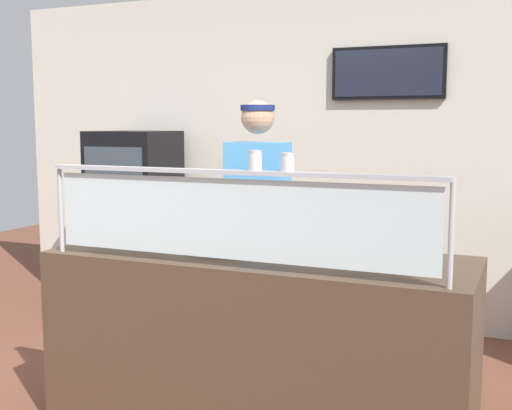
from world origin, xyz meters
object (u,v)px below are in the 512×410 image
parmesan_shaker (255,162)px  drink_fridge (135,221)px  worker_figure (258,221)px  pepper_flake_shaker (288,164)px  pizza_tray (226,247)px  pizza_server (233,244)px

parmesan_shaker → drink_fridge: 2.90m
worker_figure → pepper_flake_shaker: bearing=-60.7°
pizza_tray → parmesan_shaker: size_ratio=5.04×
pepper_flake_shaker → worker_figure: worker_figure is taller
pizza_tray → drink_fridge: size_ratio=0.30×
pizza_tray → worker_figure: size_ratio=0.27×
pizza_tray → worker_figure: bearing=98.8°
pepper_flake_shaker → parmesan_shaker: bearing=180.0°
pizza_server → worker_figure: bearing=90.8°
pepper_flake_shaker → pizza_tray: bearing=142.5°
pizza_tray → drink_fridge: (-1.66, 1.62, -0.19)m
pizza_tray → worker_figure: 0.69m
worker_figure → drink_fridge: bearing=148.8°
parmesan_shaker → worker_figure: worker_figure is taller
pizza_server → worker_figure: worker_figure is taller
pizza_tray → pizza_server: pizza_server is taller
pizza_server → pizza_tray: bearing=146.0°
pizza_tray → pepper_flake_shaker: (0.49, -0.37, 0.48)m
drink_fridge → pizza_tray: bearing=-44.4°
parmesan_shaker → worker_figure: size_ratio=0.05×
parmesan_shaker → pizza_server: bearing=128.7°
worker_figure → parmesan_shaker: bearing=-67.5°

